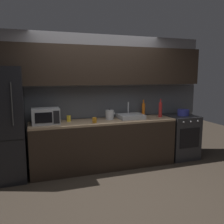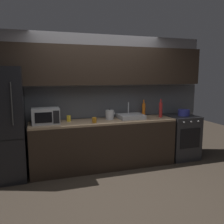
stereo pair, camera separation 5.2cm
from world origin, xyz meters
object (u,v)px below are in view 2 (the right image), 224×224
object	(u,v)px
wine_bottle_red	(161,110)
mug_yellow	(69,118)
mug_amber	(94,120)
cooking_pot	(184,113)
kettle	(110,115)
wine_bottle_orange	(144,109)
refrigerator	(3,125)
microwave	(46,116)
oven_range	(181,137)

from	to	relation	value
wine_bottle_red	mug_yellow	distance (m)	1.80
mug_amber	cooking_pot	bearing A→B (deg)	4.90
kettle	wine_bottle_orange	world-z (taller)	wine_bottle_orange
cooking_pot	mug_yellow	bearing A→B (deg)	177.52
refrigerator	kettle	distance (m)	1.85
microwave	wine_bottle_red	world-z (taller)	wine_bottle_red
oven_range	mug_amber	world-z (taller)	mug_amber
wine_bottle_orange	cooking_pot	bearing A→B (deg)	-14.94
microwave	mug_yellow	bearing A→B (deg)	11.75
kettle	mug_amber	xyz separation A→B (m)	(-0.35, -0.22, -0.04)
oven_range	cooking_pot	distance (m)	0.51
oven_range	kettle	xyz separation A→B (m)	(-1.56, 0.05, 0.54)
microwave	wine_bottle_red	bearing A→B (deg)	-1.28
oven_range	microwave	world-z (taller)	microwave
refrigerator	wine_bottle_red	world-z (taller)	refrigerator
wine_bottle_orange	refrigerator	bearing A→B (deg)	-175.28
wine_bottle_red	cooking_pot	xyz separation A→B (m)	(0.56, 0.03, -0.09)
oven_range	wine_bottle_orange	distance (m)	1.00
wine_bottle_red	refrigerator	bearing A→B (deg)	179.39
wine_bottle_orange	oven_range	bearing A→B (deg)	-15.73
mug_amber	mug_yellow	xyz separation A→B (m)	(-0.41, 0.27, 0.01)
refrigerator	cooking_pot	bearing A→B (deg)	0.00
microwave	mug_yellow	xyz separation A→B (m)	(0.40, 0.08, -0.08)
refrigerator	wine_bottle_orange	world-z (taller)	refrigerator
microwave	cooking_pot	xyz separation A→B (m)	(2.76, -0.02, -0.07)
refrigerator	mug_amber	xyz separation A→B (m)	(1.49, -0.17, 0.02)
refrigerator	wine_bottle_orange	size ratio (longest dim) A/B	5.61
wine_bottle_orange	mug_yellow	size ratio (longest dim) A/B	3.11
refrigerator	kettle	world-z (taller)	refrigerator
refrigerator	wine_bottle_red	bearing A→B (deg)	-0.61
mug_amber	cooking_pot	distance (m)	1.95
microwave	kettle	size ratio (longest dim) A/B	2.26
wine_bottle_red	wine_bottle_orange	distance (m)	0.35
microwave	kettle	bearing A→B (deg)	1.68
refrigerator	mug_yellow	world-z (taller)	refrigerator
mug_amber	cooking_pot	world-z (taller)	cooking_pot
microwave	mug_amber	xyz separation A→B (m)	(0.81, -0.18, -0.09)
microwave	mug_amber	bearing A→B (deg)	-12.81
wine_bottle_red	wine_bottle_orange	bearing A→B (deg)	135.55
refrigerator	cooking_pot	size ratio (longest dim) A/B	7.80
wine_bottle_orange	mug_yellow	world-z (taller)	wine_bottle_orange
refrigerator	mug_yellow	bearing A→B (deg)	5.39
cooking_pot	mug_amber	bearing A→B (deg)	-175.10
microwave	mug_amber	distance (m)	0.84
cooking_pot	kettle	bearing A→B (deg)	178.12
kettle	mug_yellow	world-z (taller)	kettle
wine_bottle_orange	cooking_pot	size ratio (longest dim) A/B	1.39
wine_bottle_red	mug_yellow	world-z (taller)	wine_bottle_red
mug_yellow	kettle	bearing A→B (deg)	-3.74
refrigerator	mug_amber	distance (m)	1.50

